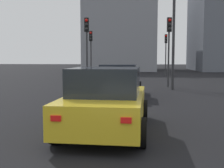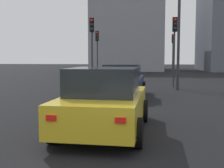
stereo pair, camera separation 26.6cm
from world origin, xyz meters
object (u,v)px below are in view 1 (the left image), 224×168
object	(u,v)px
traffic_light_far_left	(87,38)
car_navy_lead	(119,81)
traffic_light_near_right	(169,38)
car_yellow_second	(106,101)
traffic_light_near_left	(166,46)
street_lamp_kerbside	(174,2)
traffic_light_far_right	(91,45)

from	to	relation	value
traffic_light_far_left	car_navy_lead	bearing A→B (deg)	22.83
car_navy_lead	traffic_light_near_right	size ratio (longest dim) A/B	0.95
car_yellow_second	traffic_light_near_left	bearing A→B (deg)	-6.77
car_navy_lead	traffic_light_far_left	world-z (taller)	traffic_light_far_left
car_navy_lead	car_yellow_second	bearing A→B (deg)	-177.39
traffic_light_near_right	traffic_light_far_left	xyz separation A→B (m)	(-0.27, 5.27, 0.01)
car_navy_lead	traffic_light_near_left	bearing A→B (deg)	-11.38
car_navy_lead	traffic_light_near_right	distance (m)	6.15
traffic_light_far_left	street_lamp_kerbside	xyz separation A→B (m)	(-1.36, -5.36, 1.87)
car_navy_lead	traffic_light_near_left	size ratio (longest dim) A/B	0.98
car_navy_lead	traffic_light_far_left	bearing A→B (deg)	29.13
car_yellow_second	traffic_light_far_right	distance (m)	18.80
car_navy_lead	traffic_light_near_right	bearing A→B (deg)	-28.81
car_yellow_second	traffic_light_far_right	bearing A→B (deg)	12.89
traffic_light_near_left	traffic_light_near_right	bearing A→B (deg)	1.72
car_navy_lead	traffic_light_near_right	xyz separation A→B (m)	(4.89, -2.86, 2.42)
traffic_light_near_left	car_navy_lead	bearing A→B (deg)	-6.79
car_navy_lead	traffic_light_far_right	distance (m)	12.42
traffic_light_near_left	traffic_light_far_right	xyz separation A→B (m)	(-4.57, 7.07, -0.01)
traffic_light_far_right	traffic_light_far_left	bearing A→B (deg)	6.03
car_navy_lead	street_lamp_kerbside	bearing A→B (deg)	-40.54
car_navy_lead	traffic_light_far_left	xyz separation A→B (m)	(4.62, 2.42, 2.43)
traffic_light_far_right	street_lamp_kerbside	distance (m)	10.74
traffic_light_far_right	traffic_light_near_left	bearing A→B (deg)	121.43
traffic_light_near_left	traffic_light_far_left	distance (m)	13.20
car_yellow_second	traffic_light_near_left	world-z (taller)	traffic_light_near_left
car_yellow_second	traffic_light_far_right	xyz separation A→B (m)	(18.33, 3.48, 2.29)
car_yellow_second	traffic_light_near_left	size ratio (longest dim) A/B	0.96
car_yellow_second	traffic_light_near_left	distance (m)	23.29
car_navy_lead	traffic_light_far_right	xyz separation A→B (m)	(11.74, 3.35, 2.32)
car_yellow_second	traffic_light_far_left	size ratio (longest dim) A/B	0.93
car_yellow_second	traffic_light_near_right	distance (m)	12.04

